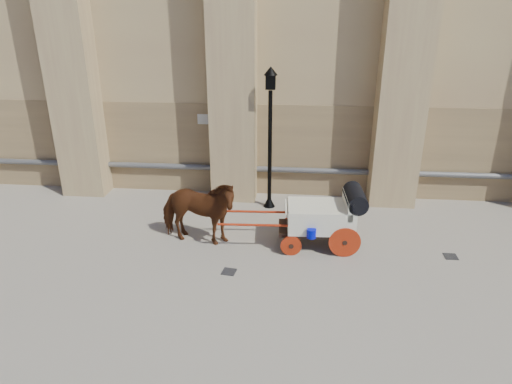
# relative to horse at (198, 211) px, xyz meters

# --- Properties ---
(ground) EXTENTS (90.00, 90.00, 0.00)m
(ground) POSITION_rel_horse_xyz_m (1.53, -0.39, -0.91)
(ground) COLOR gray
(ground) RESTS_ON ground
(horse) EXTENTS (2.29, 1.29, 1.83)m
(horse) POSITION_rel_horse_xyz_m (0.00, 0.00, 0.00)
(horse) COLOR #5C2C11
(horse) RESTS_ON ground
(carriage) EXTENTS (3.75, 1.37, 1.62)m
(carriage) POSITION_rel_horse_xyz_m (3.30, 0.15, -0.04)
(carriage) COLOR black
(carriage) RESTS_ON ground
(street_lamp) EXTENTS (0.40, 0.40, 4.29)m
(street_lamp) POSITION_rel_horse_xyz_m (1.71, 2.55, 1.38)
(street_lamp) COLOR black
(street_lamp) RESTS_ON ground
(drain_grate_near) EXTENTS (0.37, 0.37, 0.01)m
(drain_grate_near) POSITION_rel_horse_xyz_m (1.00, -1.36, -0.91)
(drain_grate_near) COLOR black
(drain_grate_near) RESTS_ON ground
(drain_grate_far) EXTENTS (0.32, 0.32, 0.01)m
(drain_grate_far) POSITION_rel_horse_xyz_m (6.47, -0.15, -0.91)
(drain_grate_far) COLOR black
(drain_grate_far) RESTS_ON ground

